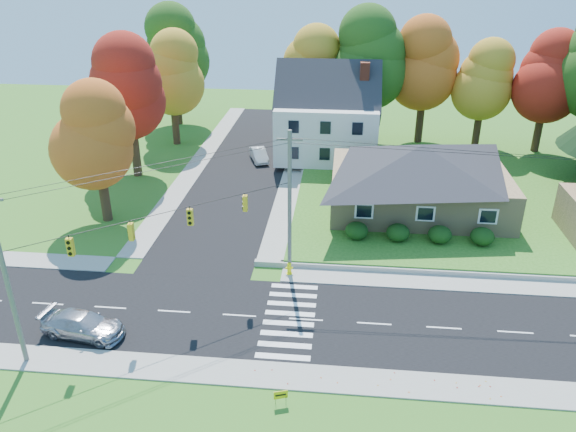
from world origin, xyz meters
name	(u,v)px	position (x,y,z in m)	size (l,w,h in m)	color
ground	(306,320)	(0.00, 0.00, 0.00)	(120.00, 120.00, 0.00)	#3D7923
road_main	(306,320)	(0.00, 0.00, 0.01)	(90.00, 8.00, 0.02)	black
road_cross	(247,164)	(-8.00, 26.00, 0.01)	(8.00, 44.00, 0.02)	black
sidewalk_north	(311,275)	(0.00, 5.00, 0.04)	(90.00, 2.00, 0.08)	#9C9A90
sidewalk_south	(299,377)	(0.00, -5.00, 0.04)	(90.00, 2.00, 0.08)	#9C9A90
lawn	(466,189)	(13.00, 21.00, 0.25)	(30.00, 30.00, 0.50)	#3D7923
ranch_house	(419,176)	(8.00, 16.00, 3.27)	(14.60, 10.60, 5.40)	tan
colonial_house	(327,118)	(0.04, 28.00, 4.58)	(10.40, 8.40, 9.60)	silver
hedge_row	(419,233)	(7.50, 9.80, 1.14)	(10.70, 1.70, 1.27)	#163A10
traffic_infrastructure	(306,232)	(-0.15, 1.35, 5.15)	(38.10, 10.66, 10.00)	#666059
tree_lot_0	(312,68)	(-2.00, 34.00, 8.31)	(6.72, 6.72, 12.51)	#3F2A19
tree_lot_1	(369,58)	(4.00, 33.00, 9.61)	(7.84, 7.84, 14.60)	#3F2A19
tree_lot_2	(426,64)	(10.00, 34.00, 8.96)	(7.28, 7.28, 13.56)	#3F2A19
tree_lot_3	(484,80)	(16.00, 33.00, 7.65)	(6.16, 6.16, 11.47)	#3F2A19
tree_lot_4	(549,77)	(22.00, 32.00, 8.31)	(6.72, 6.72, 12.51)	#3F2A19
tree_west_0	(95,135)	(-17.00, 12.00, 7.15)	(6.16, 6.16, 11.47)	#3F2A19
tree_west_1	(128,88)	(-18.00, 22.00, 8.46)	(7.28, 7.28, 13.56)	#3F2A19
tree_west_2	(171,74)	(-17.00, 32.00, 7.81)	(6.72, 6.72, 12.51)	#3F2A19
tree_west_3	(173,49)	(-19.00, 40.00, 9.11)	(7.84, 7.84, 14.60)	#3F2A19
silver_sedan	(83,325)	(-12.39, -2.76, 0.71)	(1.94, 4.77, 1.39)	#A0A1AC
white_car	(259,155)	(-6.89, 27.22, 0.67)	(1.37, 3.93, 1.30)	silver
fire_hydrant	(289,269)	(-1.50, 5.00, 0.44)	(0.53, 0.41, 0.92)	#FFEF06
yard_sign	(281,395)	(-0.70, -6.99, 0.61)	(0.66, 0.24, 0.86)	black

